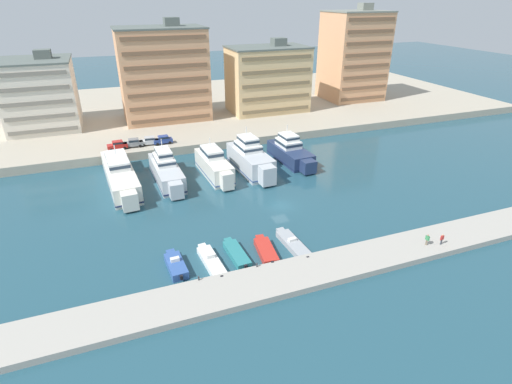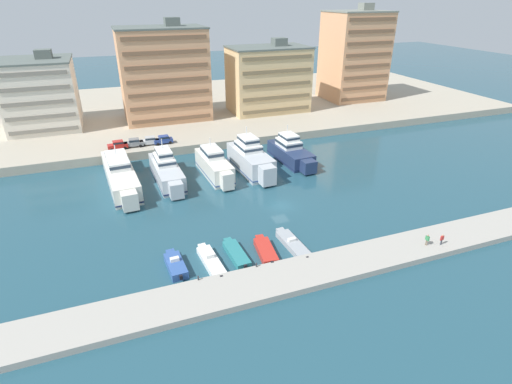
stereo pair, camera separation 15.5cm
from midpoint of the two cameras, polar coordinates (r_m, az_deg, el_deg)
name	(u,v)px [view 2 (the right image)]	position (r m, az deg, el deg)	size (l,w,h in m)	color
ground_plane	(281,206)	(66.30, 3.62, -2.00)	(400.00, 400.00, 0.00)	#234C5B
quay_promenade	(195,108)	(123.68, -8.69, 11.79)	(180.00, 70.00, 1.86)	#ADA38E
pier_dock	(337,265)	(52.84, 11.57, -10.23)	(120.00, 6.12, 0.84)	#A8A399
yacht_ivory_far_left	(120,175)	(76.74, -18.75, 2.37)	(6.01, 22.95, 6.77)	silver
yacht_silver_left	(167,170)	(76.17, -12.60, 3.05)	(4.74, 17.55, 7.59)	silver
yacht_ivory_mid_left	(214,165)	(76.96, -5.92, 3.84)	(4.61, 15.82, 7.02)	silver
yacht_silver_center_left	(251,159)	(78.45, -0.68, 4.73)	(5.75, 16.82, 8.53)	silver
yacht_navy_center	(291,152)	(83.86, 5.07, 5.70)	(5.53, 15.99, 7.35)	navy
motorboat_blue_far_left	(175,265)	(52.65, -11.35, -10.17)	(2.32, 6.26, 1.56)	#33569E
motorboat_white_left	(211,261)	(52.75, -6.36, -9.84)	(2.41, 8.11, 1.37)	white
motorboat_teal_mid_left	(236,253)	(53.98, -2.79, -8.76)	(2.20, 7.19, 0.87)	teal
motorboat_red_center_left	(265,250)	(54.42, 1.44, -8.35)	(2.67, 6.86, 0.92)	red
motorboat_grey_center	(293,244)	(55.98, 5.36, -7.44)	(2.44, 8.28, 1.20)	#9EA3A8
car_red_far_left	(118,145)	(90.21, -19.09, 6.41)	(4.20, 2.12, 1.80)	red
car_grey_left	(134,142)	(90.55, -17.02, 6.78)	(4.15, 2.02, 1.80)	slate
car_silver_mid_left	(150,140)	(90.91, -14.89, 7.13)	(4.15, 2.02, 1.80)	#B7BCC1
car_blue_center_left	(163,139)	(90.86, -13.05, 7.33)	(4.18, 2.08, 1.80)	#28428E
apartment_block_far_left	(41,94)	(111.14, -28.29, 12.23)	(16.10, 17.07, 18.26)	silver
apartment_block_left	(164,74)	(108.70, -12.99, 16.10)	(21.74, 14.54, 24.67)	tan
apartment_block_mid_left	(268,79)	(114.32, 1.77, 15.82)	(21.32, 13.32, 19.25)	#E0BC84
apartment_block_center_left	(354,56)	(131.78, 13.85, 18.34)	(16.92, 15.22, 27.46)	tan
pedestrian_near_edge	(427,239)	(59.03, 23.34, -6.19)	(0.33, 0.62, 1.65)	#7A6B56
pedestrian_mid_deck	(442,239)	(59.95, 25.10, -6.06)	(0.63, 0.24, 1.63)	#4C515B
bollard_west	(198,278)	(49.10, -8.16, -12.04)	(0.20, 0.20, 0.61)	#2D2D33
bollard_west_mid	(256,265)	(50.68, 0.15, -10.33)	(0.20, 0.20, 0.61)	#2D2D33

